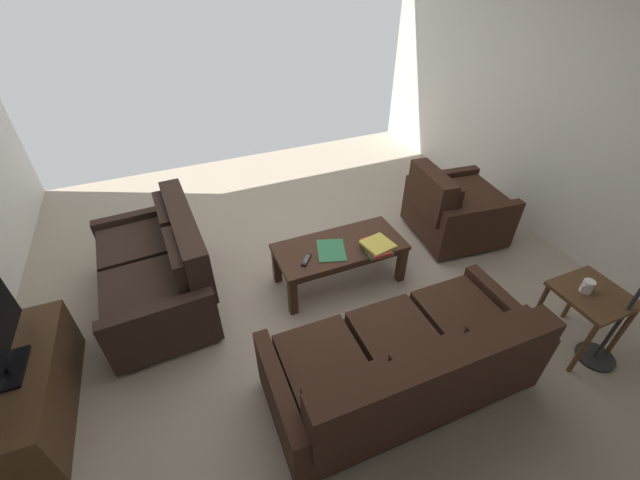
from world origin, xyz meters
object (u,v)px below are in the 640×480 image
tv_stand (25,393)px  book_stack (377,247)px  sofa_main (406,364)px  loose_magazine (331,250)px  loveseat_near (160,269)px  armchair_side (453,208)px  coffee_table (340,251)px  tv_remote (306,260)px  end_table (589,302)px  coffee_mug (587,286)px

tv_stand → book_stack: book_stack is taller
sofa_main → loose_magazine: 1.21m
loveseat_near → armchair_side: 2.95m
coffee_table → tv_stand: tv_stand is taller
loveseat_near → loose_magazine: size_ratio=4.70×
sofa_main → armchair_side: (-1.51, -1.44, 0.01)m
tv_remote → end_table: bearing=143.1°
tv_stand → tv_remote: 2.14m
end_table → book_stack: 1.64m
sofa_main → coffee_mug: sofa_main is taller
sofa_main → coffee_table: size_ratio=1.57×
armchair_side → loose_magazine: size_ratio=3.08×
tv_stand → sofa_main: bearing=160.5°
loveseat_near → armchair_side: size_ratio=1.53×
loose_magazine → coffee_mug: bearing=-24.4°
armchair_side → tv_remote: bearing=8.7°
coffee_table → loose_magazine: (0.10, 0.04, 0.07)m
sofa_main → coffee_table: (-0.09, -1.25, 0.01)m
book_stack → loose_magazine: 0.40m
coffee_mug → loose_magazine: coffee_mug is taller
armchair_side → tv_stand: bearing=8.8°
tv_stand → coffee_table: bearing=-170.5°
coffee_table → loose_magazine: 0.13m
loveseat_near → sofa_main: bearing=131.2°
armchair_side → coffee_mug: 1.56m
coffee_table → armchair_side: armchair_side is taller
loveseat_near → tv_remote: (-1.17, 0.46, 0.08)m
end_table → book_stack: size_ratio=1.94×
loveseat_near → coffee_table: (-1.53, 0.38, 0.00)m
tv_stand → armchair_side: bearing=-171.2°
book_stack → tv_stand: bearing=4.5°
end_table → loose_magazine: 2.01m
loveseat_near → coffee_table: bearing=165.9°
tv_remote → loose_magazine: tv_remote is taller
coffee_table → book_stack: size_ratio=4.04×
sofa_main → loose_magazine: (0.01, -1.21, 0.08)m
loose_magazine → sofa_main: bearing=-71.8°
loose_magazine → end_table: bearing=-24.2°
tv_stand → book_stack: bearing=-175.5°
sofa_main → book_stack: size_ratio=6.35×
loveseat_near → coffee_table: loveseat_near is taller
loveseat_near → book_stack: 1.88m
coffee_mug → tv_stand: bearing=-13.8°
end_table → coffee_mug: bearing=-38.1°
coffee_table → tv_remote: bearing=12.8°
coffee_table → tv_remote: (0.35, 0.08, 0.08)m
loveseat_near → loose_magazine: bearing=163.5°
tv_stand → book_stack: 2.74m
end_table → book_stack: (1.12, -1.19, 0.00)m
loveseat_near → loose_magazine: loveseat_near is taller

